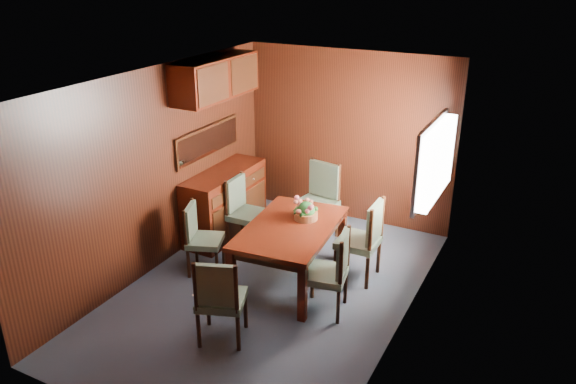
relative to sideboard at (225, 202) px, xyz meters
The scene contains 11 objects.
ground 1.66m from the sideboard, 38.66° to the right, with size 4.50×4.50×0.00m, color #373E4B.
room_shell 1.78m from the sideboard, 30.23° to the right, with size 3.06×4.52×2.41m.
sideboard is the anchor object (origin of this frame).
dining_table 1.53m from the sideboard, 27.27° to the right, with size 1.07×1.58×0.70m.
chair_left_near 1.04m from the sideboard, 73.60° to the right, with size 0.52×0.53×0.87m.
chair_left_far 0.44m from the sideboard, 24.42° to the right, with size 0.44×0.45×0.94m.
chair_right_near 2.29m from the sideboard, 27.66° to the right, with size 0.51×0.52×0.94m.
chair_right_far 2.11m from the sideboard, ahead, with size 0.46×0.48×0.99m.
chair_head 2.40m from the sideboard, 57.96° to the right, with size 0.57×0.55×0.94m.
chair_foot 1.27m from the sideboard, 23.33° to the left, with size 0.57×0.55×1.04m.
flower_centerpiece 1.54m from the sideboard, 17.46° to the right, with size 0.30×0.30×0.30m.
Camera 1 is at (2.69, -4.77, 3.49)m, focal length 35.00 mm.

